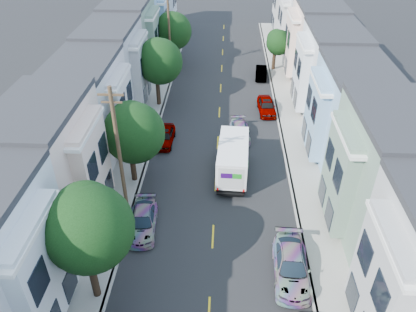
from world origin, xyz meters
TOP-DOWN VIEW (x-y plane):
  - ground at (0.00, 0.00)m, footprint 160.00×160.00m
  - road_slab at (0.00, 15.00)m, footprint 12.00×70.00m
  - curb_left at (-6.05, 15.00)m, footprint 0.30×70.00m
  - curb_right at (6.05, 15.00)m, footprint 0.30×70.00m
  - sidewalk_left at (-7.35, 15.00)m, footprint 2.60×70.00m
  - sidewalk_right at (7.35, 15.00)m, footprint 2.60×70.00m
  - centerline at (0.00, 15.00)m, footprint 0.12×70.00m
  - townhouse_row_left at (-11.15, 15.00)m, footprint 5.00×70.00m
  - townhouse_row_right at (11.15, 15.00)m, footprint 5.00×70.00m
  - tree_b at (-6.30, -5.09)m, footprint 4.70×4.70m
  - tree_c at (-6.30, 5.99)m, footprint 4.70×4.70m
  - tree_d at (-6.30, 19.40)m, footprint 4.70×4.70m
  - tree_e at (-6.30, 30.55)m, footprint 4.70×4.70m
  - tree_far_r at (6.90, 29.84)m, footprint 3.10×3.10m
  - utility_pole_near at (-6.30, 2.00)m, footprint 1.60×0.26m
  - utility_pole_far at (-6.30, 28.00)m, footprint 1.60×0.26m
  - fedex_truck at (1.33, 7.21)m, footprint 2.39×6.20m
  - lead_sedan at (2.04, 13.18)m, footprint 2.06×4.22m
  - parked_left_c at (-4.90, 0.57)m, footprint 2.19×4.55m
  - parked_left_d at (-4.90, 11.81)m, footprint 1.72×4.26m
  - parked_right_b at (4.90, -2.99)m, footprint 2.29×5.13m
  - parked_right_c at (4.90, 18.28)m, footprint 1.99×4.53m
  - parked_right_d at (4.90, 27.30)m, footprint 1.59×3.89m

SIDE VIEW (x-z plane):
  - ground at x=0.00m, z-range 0.00..0.00m
  - centerline at x=0.00m, z-range -0.01..0.01m
  - townhouse_row_left at x=-11.15m, z-range -4.25..4.25m
  - townhouse_row_right at x=11.15m, z-range -4.25..4.25m
  - road_slab at x=0.00m, z-range 0.00..0.02m
  - curb_left at x=-6.05m, z-range 0.00..0.15m
  - curb_right at x=6.05m, z-range 0.00..0.15m
  - sidewalk_left at x=-7.35m, z-range 0.00..0.15m
  - sidewalk_right at x=7.35m, z-range 0.00..0.15m
  - lead_sedan at x=2.04m, z-range 0.00..1.23m
  - parked_right_d at x=4.90m, z-range 0.00..1.27m
  - parked_left_c at x=-4.90m, z-range 0.00..1.33m
  - parked_left_d at x=-4.90m, z-range 0.00..1.37m
  - parked_right_c at x=4.90m, z-range 0.00..1.44m
  - parked_right_b at x=4.90m, z-range 0.00..1.52m
  - fedex_truck at x=1.33m, z-range 0.17..3.15m
  - tree_far_r at x=6.90m, z-range 0.99..6.15m
  - tree_c at x=-6.30m, z-range 1.07..7.95m
  - tree_e at x=-6.30m, z-range 1.13..8.11m
  - tree_d at x=-6.30m, z-range 1.28..8.58m
  - utility_pole_near at x=-6.30m, z-range 0.15..10.15m
  - utility_pole_far at x=-6.30m, z-range 0.15..10.15m
  - tree_b at x=-6.30m, z-range 1.53..9.33m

